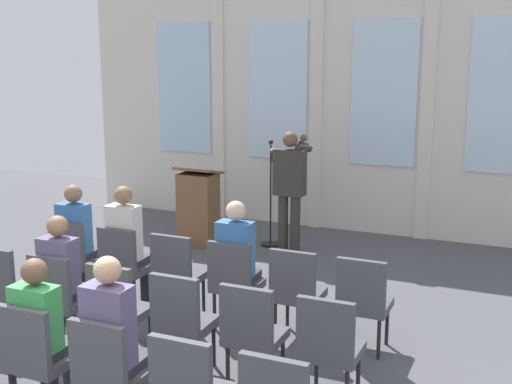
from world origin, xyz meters
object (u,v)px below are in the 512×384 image
Objects in this scene: lectern at (198,207)px; chair_r0_c1 at (124,262)px; chair_r1_c0 at (4,285)px; chair_r1_c3 at (182,317)px; chair_r1_c1 at (59,295)px; chair_r0_c0 at (74,255)px; chair_r1_c4 at (252,330)px; audience_r1_c1 at (63,273)px; audience_r0_c3 at (237,257)px; chair_r2_c3 at (108,370)px; chair_r1_c5 at (329,343)px; audience_r2_c2 at (42,328)px; speaker at (290,184)px; chair_r0_c3 at (234,279)px; audience_r2_c3 at (113,336)px; audience_r0_c0 at (78,236)px; chair_r0_c5 at (363,298)px; mic_stand at (271,223)px; chair_r2_c2 at (36,353)px; audience_r0_c1 at (127,241)px; chair_r1_c2 at (117,305)px; chair_r0_c4 at (296,288)px; chair_r0_c2 at (177,270)px.

chair_r0_c1 is at bearing -79.89° from lectern.
chair_r1_c0 is 1.00× the size of chair_r1_c3.
chair_r1_c1 is 1.33m from chair_r1_c3.
chair_r0_c0 is 0.67m from chair_r0_c1.
chair_r1_c3 and chair_r1_c4 have the same top height.
audience_r0_c3 is at bearing 38.48° from audience_r1_c1.
chair_r1_c3 is 1.00× the size of chair_r2_c3.
chair_r1_c5 is 0.74× the size of audience_r2_c2.
speaker reaches higher than chair_r1_c4.
audience_r0_c3 is (-0.00, 0.08, 0.20)m from chair_r0_c3.
speaker is at bearing 2.68° from lectern.
audience_r2_c3 is (0.00, -2.12, 0.02)m from audience_r0_c3.
chair_r1_c4 is 1.21m from audience_r2_c3.
chair_r1_c5 is (2.66, 0.00, 0.00)m from chair_r1_c1.
chair_r0_c3 is at bearing -2.31° from audience_r0_c0.
chair_r1_c5 is (3.33, 0.00, 0.00)m from chair_r1_c0.
chair_r0_c0 is at bearing 133.28° from chair_r2_c3.
chair_r0_c5 is at bearing 0.00° from chair_r0_c0.
audience_r0_c0 is (-0.21, -2.47, 0.19)m from lectern.
mic_stand reaches higher than chair_r1_c0.
chair_r0_c3 is 1.00× the size of chair_r1_c5.
chair_r0_c0 is 0.22m from audience_r0_c0.
audience_r2_c2 reaches higher than chair_r0_c0.
speaker is at bearing 94.81° from audience_r2_c3.
audience_r0_c1 is at bearing 106.84° from chair_r2_c2.
chair_r1_c3 is at bearing 0.00° from chair_r1_c2.
lectern is 4.80m from chair_r2_c2.
audience_r2_c3 reaches higher than chair_r1_c4.
chair_r1_c0 is 0.68× the size of audience_r2_c3.
chair_r0_c4 is at bearing -6.91° from audience_r0_c3.
mic_stand is (-0.40, 0.27, -0.66)m from speaker.
chair_r0_c3 and chair_r1_c2 have the same top height.
speaker is 3.71m from chair_r1_c2.
lectern is 1.23× the size of chair_r1_c3.
chair_r0_c2 is 2.12m from chair_r2_c2.
chair_r2_c3 is at bearing -7.17° from audience_r2_c2.
chair_r0_c2 is 1.06m from chair_r1_c2.
audience_r1_c1 is at bearing 7.09° from chair_r1_c0.
chair_r0_c5 is at bearing 0.00° from chair_r0_c4.
chair_r1_c1 is at bearing -59.74° from audience_r0_c0.
chair_r2_c3 is (2.00, -1.06, 0.00)m from chair_r1_c0.
audience_r0_c3 is at bearing 90.00° from audience_r2_c3.
chair_r1_c4 is at bearing -122.12° from chair_r0_c5.
chair_r1_c4 is at bearing -29.70° from audience_r0_c1.
audience_r0_c0 is 1.35m from chair_r0_c2.
audience_r0_c3 is at bearing 139.40° from chair_r1_c5.
chair_r0_c2 and chair_r0_c5 have the same top height.
chair_r0_c5 is at bearing -53.72° from mic_stand.
chair_r0_c0 and chair_r0_c3 have the same top height.
chair_r0_c1 is 1.25m from chair_r1_c2.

